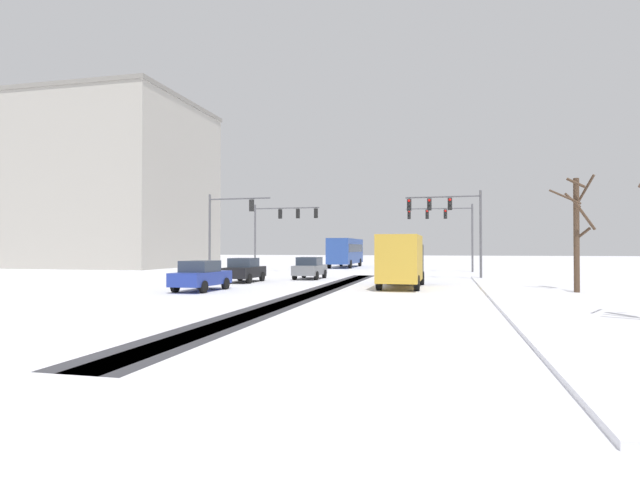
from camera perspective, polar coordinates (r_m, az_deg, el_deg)
ground_plane at (r=12.62m, az=-24.97°, el=-11.30°), size 300.00×300.00×0.00m
wheel_track_left_lane at (r=26.44m, az=0.18°, el=-5.85°), size 0.96×35.00×0.01m
wheel_track_right_lane at (r=26.53m, az=-0.66°, el=-5.84°), size 0.92×35.00×0.01m
wheel_track_center at (r=26.63m, az=-1.47°, el=-5.82°), size 1.19×35.00×0.01m
sidewalk_kerb_right at (r=24.45m, az=22.86°, el=-6.06°), size 4.00×35.00×0.12m
traffic_signal_near_left at (r=41.06m, az=-10.30°, el=2.03°), size 5.13×0.38×6.50m
traffic_signal_far_right at (r=51.41m, az=13.56°, el=1.94°), size 6.34×0.74×6.50m
traffic_signal_far_left at (r=49.93m, az=-4.35°, el=2.01°), size 6.56×0.52×6.50m
traffic_signal_near_right at (r=39.66m, az=14.05°, el=2.73°), size 5.52×0.48×6.50m
car_grey_lead at (r=38.47m, az=-1.13°, el=-3.08°), size 1.84×4.10×1.62m
car_black_second at (r=35.32m, az=-8.31°, el=-3.27°), size 1.87×4.12×1.62m
car_blue_third at (r=28.56m, az=-12.92°, el=-3.83°), size 1.93×4.15×1.62m
bus_oncoming at (r=61.99m, az=2.84°, el=-1.15°), size 2.74×11.02×3.38m
box_truck_delivery at (r=30.66m, az=8.95°, el=-2.10°), size 2.37×7.42×3.02m
bare_tree_sidewalk_mid at (r=30.00m, az=26.35°, el=1.16°), size 2.21×2.18×6.08m
office_building_far_left_block at (r=70.73m, az=-22.63°, el=5.52°), size 23.22×19.40×20.16m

